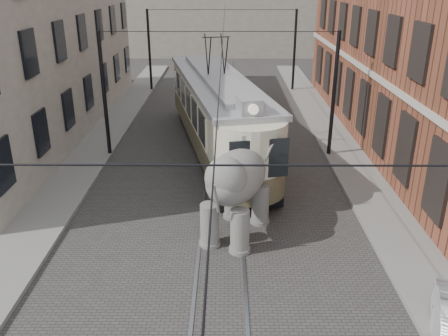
{
  "coord_description": "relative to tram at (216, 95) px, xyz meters",
  "views": [
    {
      "loc": [
        0.18,
        -15.91,
        8.34
      ],
      "look_at": [
        0.09,
        -0.71,
        2.1
      ],
      "focal_mm": 38.03,
      "sensor_mm": 36.0,
      "label": 1
    }
  ],
  "objects": [
    {
      "name": "sidewalk_left",
      "position": [
        -6.17,
        -6.89,
        -2.75
      ],
      "size": [
        2.0,
        60.0,
        0.15
      ],
      "primitive_type": "cube",
      "color": "slate",
      "rests_on": "ground"
    },
    {
      "name": "tram_rails",
      "position": [
        0.33,
        -6.89,
        -2.81
      ],
      "size": [
        1.54,
        80.0,
        0.02
      ],
      "primitive_type": null,
      "color": "slate",
      "rests_on": "ground"
    },
    {
      "name": "stucco_building",
      "position": [
        -10.67,
        3.11,
        2.17
      ],
      "size": [
        7.0,
        24.0,
        10.0
      ],
      "primitive_type": "cube",
      "color": "gray",
      "rests_on": "ground"
    },
    {
      "name": "brick_building",
      "position": [
        11.33,
        2.11,
        3.17
      ],
      "size": [
        8.0,
        26.0,
        12.0
      ],
      "primitive_type": "cube",
      "color": "brown",
      "rests_on": "ground"
    },
    {
      "name": "ground",
      "position": [
        0.33,
        -6.89,
        -2.83
      ],
      "size": [
        120.0,
        120.0,
        0.0
      ],
      "primitive_type": "plane",
      "color": "#3E3B39"
    },
    {
      "name": "tram",
      "position": [
        0.0,
        0.0,
        0.0
      ],
      "size": [
        5.85,
        14.54,
        5.65
      ],
      "primitive_type": null,
      "rotation": [
        0.0,
        0.0,
        0.21
      ],
      "color": "beige",
      "rests_on": "ground"
    },
    {
      "name": "catenary",
      "position": [
        0.13,
        -1.89,
        0.17
      ],
      "size": [
        11.0,
        30.2,
        6.0
      ],
      "primitive_type": null,
      "color": "black",
      "rests_on": "ground"
    },
    {
      "name": "elephant",
      "position": [
        0.83,
        -8.42,
        -1.18
      ],
      "size": [
        4.76,
        6.1,
        3.3
      ],
      "primitive_type": null,
      "rotation": [
        0.0,
        0.0,
        -0.38
      ],
      "color": "slate",
      "rests_on": "ground"
    },
    {
      "name": "sidewalk_right",
      "position": [
        6.33,
        -6.89,
        -2.75
      ],
      "size": [
        2.0,
        60.0,
        0.15
      ],
      "primitive_type": "cube",
      "color": "slate",
      "rests_on": "ground"
    }
  ]
}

